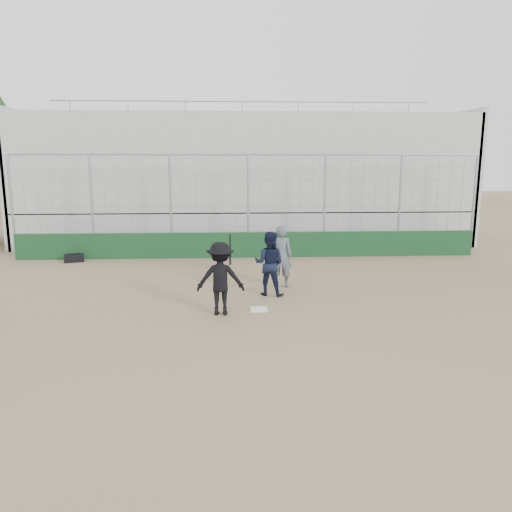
{
  "coord_description": "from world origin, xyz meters",
  "views": [
    {
      "loc": [
        -0.74,
        -12.41,
        3.89
      ],
      "look_at": [
        0.0,
        1.4,
        1.15
      ],
      "focal_mm": 35.0,
      "sensor_mm": 36.0,
      "label": 1
    }
  ],
  "objects_px": {
    "batter_at_plate": "(220,278)",
    "equipment_bag": "(74,258)",
    "catcher_crouched": "(269,274)",
    "umpire": "(281,259)"
  },
  "relations": [
    {
      "from": "equipment_bag",
      "to": "catcher_crouched",
      "type": "bearing_deg",
      "value": -35.61
    },
    {
      "from": "umpire",
      "to": "equipment_bag",
      "type": "xyz_separation_m",
      "value": [
        -7.43,
        4.08,
        -0.7
      ]
    },
    {
      "from": "batter_at_plate",
      "to": "umpire",
      "type": "height_order",
      "value": "batter_at_plate"
    },
    {
      "from": "catcher_crouched",
      "to": "equipment_bag",
      "type": "xyz_separation_m",
      "value": [
        -7.0,
        5.01,
        -0.47
      ]
    },
    {
      "from": "catcher_crouched",
      "to": "umpire",
      "type": "distance_m",
      "value": 1.05
    },
    {
      "from": "equipment_bag",
      "to": "umpire",
      "type": "bearing_deg",
      "value": -28.78
    },
    {
      "from": "catcher_crouched",
      "to": "equipment_bag",
      "type": "distance_m",
      "value": 8.63
    },
    {
      "from": "catcher_crouched",
      "to": "equipment_bag",
      "type": "bearing_deg",
      "value": 144.39
    },
    {
      "from": "catcher_crouched",
      "to": "umpire",
      "type": "xyz_separation_m",
      "value": [
        0.42,
        0.93,
        0.24
      ]
    },
    {
      "from": "batter_at_plate",
      "to": "equipment_bag",
      "type": "xyz_separation_m",
      "value": [
        -5.65,
        6.68,
        -0.77
      ]
    }
  ]
}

